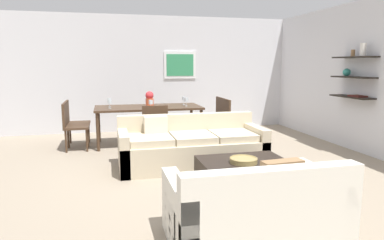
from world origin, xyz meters
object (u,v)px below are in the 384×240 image
Objects in this scene: dining_chair_right_far at (215,115)px; wine_glass_foot at (151,102)px; dining_chair_left_near at (71,123)px; centerpiece_vase at (150,99)px; coffee_table at (246,177)px; wine_glass_left_far at (109,101)px; wine_glass_right_near at (186,100)px; loveseat_white at (255,210)px; wine_glass_left_near at (110,102)px; dining_table at (148,110)px; dining_chair_right_near at (221,118)px; dining_chair_foot at (154,126)px; sofa_beige at (191,148)px; dining_chair_left_far at (74,120)px; decorative_bowl at (244,160)px; wine_glass_right_far at (184,99)px.

wine_glass_foot reaches higher than dining_chair_right_far.
centerpiece_vase is at bearing 8.83° from dining_chair_left_near.
centerpiece_vase is (-0.83, 2.99, 0.71)m from coffee_table.
wine_glass_left_far is at bearing 117.44° from coffee_table.
dining_chair_left_near is (-2.30, 2.76, 0.31)m from coffee_table.
centerpiece_vase is at bearing 169.46° from wine_glass_right_near.
wine_glass_left_near reaches higher than loveseat_white.
dining_table is 12.14× the size of wine_glass_foot.
loveseat_white is 4.07m from dining_chair_right_near.
wine_glass_left_far reaches higher than dining_chair_foot.
wine_glass_right_near is (0.29, 1.60, 0.58)m from sofa_beige.
dining_chair_right_far is (0.99, 1.93, 0.21)m from sofa_beige.
dining_chair_foot is at bearing -53.13° from wine_glass_left_far.
dining_chair_right_near is at bearing -2.49° from wine_glass_left_near.
dining_chair_left_near is at bearing -177.51° from wine_glass_right_near.
wine_glass_right_near is (0.29, 4.04, 0.58)m from loveseat_white.
dining_table is (-0.46, 4.16, 0.39)m from loveseat_white.
sofa_beige is at bearing -75.13° from dining_table.
dining_chair_left_far is (-1.90, 1.93, 0.21)m from sofa_beige.
centerpiece_vase is (-0.79, 3.01, 0.49)m from decorative_bowl.
wine_glass_right_far is 1.51m from wine_glass_left_near.
wine_glass_right_near is 1.02× the size of wine_glass_left_near.
wine_glass_left_far is 0.78m from centerpiece_vase.
sofa_beige is 1.95m from wine_glass_right_far.
dining_chair_right_far and dining_chair_foot have the same top height.
wine_glass_right_far is (2.19, 0.33, 0.37)m from dining_chair_left_near.
dining_chair_left_far is at bearing 90.00° from dining_chair_left_near.
wine_glass_right_far is (2.19, -0.10, 0.37)m from dining_chair_left_far.
dining_chair_right_far is 2.93× the size of centerpiece_vase.
wine_glass_right_near is at bearing -8.53° from dining_chair_left_far.
dining_chair_right_far is at bearing 7.85° from centerpiece_vase.
dining_chair_right_far reaches higher than loveseat_white.
wine_glass_left_far reaches higher than dining_table.
dining_table reaches higher than coffee_table.
decorative_bowl is 0.39× the size of dining_chair_right_near.
wine_glass_left_near is at bearing 106.57° from loveseat_white.
centerpiece_vase is (0.03, 0.43, 0.03)m from wine_glass_foot.
dining_chair_left_near is 2.22m from wine_glass_right_near.
dining_chair_left_near reaches higher than dining_table.
wine_glass_foot is (-1.44, -0.20, 0.37)m from dining_chair_right_near.
dining_chair_foot is 2.93× the size of centerpiece_vase.
dining_chair_left_near is at bearing -171.47° from wine_glass_right_far.
centerpiece_vase is at bearing 95.85° from loveseat_white.
wine_glass_foot is (-0.46, 3.74, 0.58)m from loveseat_white.
dining_chair_left_far is at bearing 134.52° from sofa_beige.
centerpiece_vase is at bearing 30.23° from dining_table.
centerpiece_vase reaches higher than coffee_table.
decorative_bowl is at bearing -74.31° from sofa_beige.
wine_glass_left_near is 0.56× the size of centerpiece_vase.
wine_glass_left_far reaches higher than dining_chair_left_near.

